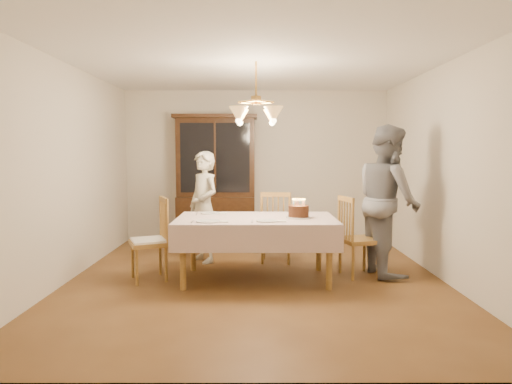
{
  "coord_description": "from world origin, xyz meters",
  "views": [
    {
      "loc": [
        -0.01,
        -5.43,
        1.54
      ],
      "look_at": [
        0.0,
        0.2,
        1.05
      ],
      "focal_mm": 32.0,
      "sensor_mm": 36.0,
      "label": 1
    }
  ],
  "objects_px": {
    "chair_far_side": "(276,231)",
    "birthday_cake": "(299,212)",
    "dining_table": "(256,224)",
    "elderly_woman": "(204,207)",
    "china_hutch": "(216,182)"
  },
  "relations": [
    {
      "from": "dining_table",
      "to": "chair_far_side",
      "type": "relative_size",
      "value": 1.9
    },
    {
      "from": "birthday_cake",
      "to": "chair_far_side",
      "type": "bearing_deg",
      "value": 103.99
    },
    {
      "from": "chair_far_side",
      "to": "elderly_woman",
      "type": "height_order",
      "value": "elderly_woman"
    },
    {
      "from": "dining_table",
      "to": "elderly_woman",
      "type": "height_order",
      "value": "elderly_woman"
    },
    {
      "from": "dining_table",
      "to": "birthday_cake",
      "type": "relative_size",
      "value": 6.33
    },
    {
      "from": "elderly_woman",
      "to": "birthday_cake",
      "type": "relative_size",
      "value": 5.19
    },
    {
      "from": "china_hutch",
      "to": "elderly_woman",
      "type": "relative_size",
      "value": 1.39
    },
    {
      "from": "dining_table",
      "to": "chair_far_side",
      "type": "bearing_deg",
      "value": 72.6
    },
    {
      "from": "elderly_woman",
      "to": "birthday_cake",
      "type": "bearing_deg",
      "value": 14.39
    },
    {
      "from": "chair_far_side",
      "to": "china_hutch",
      "type": "bearing_deg",
      "value": 125.16
    },
    {
      "from": "dining_table",
      "to": "birthday_cake",
      "type": "height_order",
      "value": "birthday_cake"
    },
    {
      "from": "chair_far_side",
      "to": "birthday_cake",
      "type": "xyz_separation_m",
      "value": [
        0.23,
        -0.92,
        0.39
      ]
    },
    {
      "from": "china_hutch",
      "to": "birthday_cake",
      "type": "distance_m",
      "value": 2.57
    },
    {
      "from": "chair_far_side",
      "to": "elderly_woman",
      "type": "relative_size",
      "value": 0.64
    },
    {
      "from": "china_hutch",
      "to": "chair_far_side",
      "type": "height_order",
      "value": "china_hutch"
    }
  ]
}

